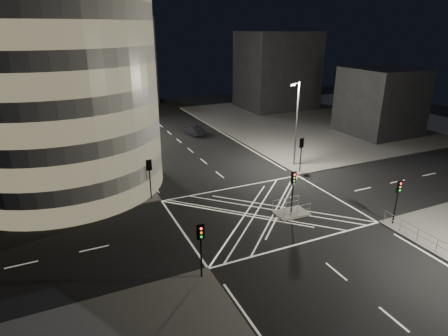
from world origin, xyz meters
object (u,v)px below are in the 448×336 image
traffic_signal_nr (398,194)px  street_lamp_left_far (105,103)px  central_island (291,213)px  street_lamp_right_far (296,121)px  traffic_signal_fr (301,149)px  street_lamp_left_near (129,133)px  traffic_signal_nl (201,241)px  traffic_signal_island (293,185)px  traffic_signal_fl (149,172)px  sedan (193,130)px

traffic_signal_nr → street_lamp_left_far: street_lamp_left_far is taller
central_island → street_lamp_right_far: size_ratio=0.30×
traffic_signal_fr → street_lamp_right_far: (0.64, 2.20, 2.63)m
central_island → street_lamp_left_near: (-11.44, 13.50, 5.47)m
traffic_signal_nl → street_lamp_right_far: 24.27m
central_island → traffic_signal_island: (0.00, 0.00, 2.84)m
central_island → traffic_signal_nl: 12.36m
traffic_signal_fl → street_lamp_right_far: size_ratio=0.40×
traffic_signal_island → traffic_signal_fl: bearing=142.5°
traffic_signal_nr → central_island: bearing=142.1°
street_lamp_left_far → sedan: size_ratio=2.26×
central_island → traffic_signal_fl: (-10.80, 8.30, 2.84)m
central_island → traffic_signal_fl: traffic_signal_fl is taller
street_lamp_left_far → street_lamp_right_far: 28.23m
traffic_signal_nl → sedan: (11.91, 34.02, -2.19)m
street_lamp_left_near → traffic_signal_nl: bearing=-88.1°
street_lamp_left_near → central_island: bearing=-49.7°
traffic_signal_island → street_lamp_left_near: size_ratio=0.40×
traffic_signal_nr → sedan: traffic_signal_nr is taller
traffic_signal_nl → street_lamp_left_far: street_lamp_left_far is taller
street_lamp_left_far → street_lamp_right_far: bearing=-48.1°
traffic_signal_nl → street_lamp_left_far: bearing=91.0°
traffic_signal_nl → street_lamp_right_far: (18.24, 15.80, 2.63)m
traffic_signal_fl → traffic_signal_island: same height
traffic_signal_fr → street_lamp_right_far: street_lamp_right_far is taller
traffic_signal_island → central_island: bearing=0.0°
traffic_signal_fl → traffic_signal_island: (10.80, -8.30, 0.00)m
traffic_signal_island → street_lamp_right_far: bearing=54.7°
street_lamp_right_far → traffic_signal_island: bearing=-125.3°
street_lamp_right_far → sedan: bearing=109.1°
traffic_signal_fl → traffic_signal_fr: (17.60, 0.00, 0.00)m
central_island → traffic_signal_fr: 11.10m
sedan → street_lamp_right_far: bearing=98.0°
traffic_signal_island → street_lamp_left_far: 33.61m
traffic_signal_nr → street_lamp_left_far: size_ratio=0.40×
traffic_signal_fl → sedan: 23.74m
traffic_signal_island → sedan: 28.83m
traffic_signal_fl → sedan: size_ratio=0.90×
central_island → street_lamp_right_far: 13.98m
traffic_signal_fl → traffic_signal_island: 13.62m
traffic_signal_fl → traffic_signal_nr: (17.60, -13.60, 0.00)m
street_lamp_left_near → traffic_signal_fl: bearing=-83.0°
traffic_signal_nl → sedan: 36.11m
traffic_signal_nl → sedan: traffic_signal_nl is taller
traffic_signal_island → sedan: bearing=87.8°
traffic_signal_fl → street_lamp_left_far: size_ratio=0.40×
sedan → traffic_signal_nl: bearing=59.6°
street_lamp_right_far → sedan: size_ratio=2.26×
traffic_signal_fl → traffic_signal_nl: (0.00, -13.60, 0.00)m
central_island → traffic_signal_nr: 9.08m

